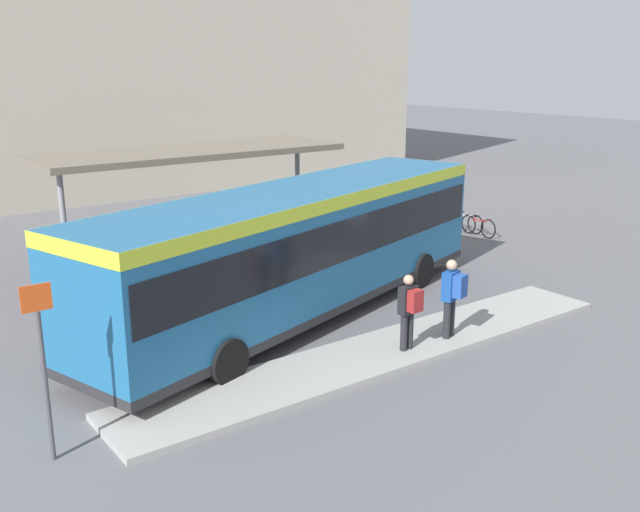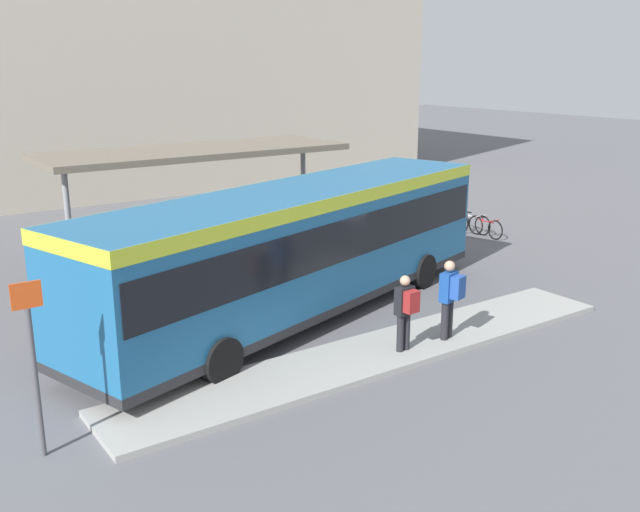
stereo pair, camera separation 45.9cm
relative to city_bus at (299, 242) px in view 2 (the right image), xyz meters
name	(u,v)px [view 2 (the right image)]	position (x,y,z in m)	size (l,w,h in m)	color
ground_plane	(299,315)	(-0.01, 0.00, -1.80)	(120.00, 120.00, 0.00)	#5B5B60
curb_island	(381,352)	(0.09, -2.94, -1.74)	(11.88, 1.80, 0.12)	#9E9E99
city_bus	(299,242)	(0.00, 0.00, 0.00)	(12.26, 5.93, 3.06)	#1E6093
pedestrian_waiting	(450,295)	(1.64, -3.30, -0.69)	(0.47, 0.52, 1.72)	#232328
pedestrian_companion	(406,308)	(0.43, -3.27, -0.76)	(0.40, 0.42, 1.60)	#232328
bicycle_red	(485,227)	(9.54, 2.88, -1.45)	(0.48, 1.59, 0.69)	black
bicycle_white	(472,223)	(9.64, 3.59, -1.43)	(0.48, 1.67, 0.72)	black
bicycle_orange	(452,220)	(9.33, 4.30, -1.43)	(0.48, 1.68, 0.72)	black
station_shelter	(195,153)	(0.13, 5.71, 1.47)	(8.88, 3.17, 3.41)	#706656
platform_sign	(34,362)	(-6.66, -2.96, -0.24)	(0.44, 0.08, 2.80)	#4C4C51
station_building	(123,27)	(4.60, 23.01, 5.71)	(27.63, 13.93, 15.00)	#BCB29E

